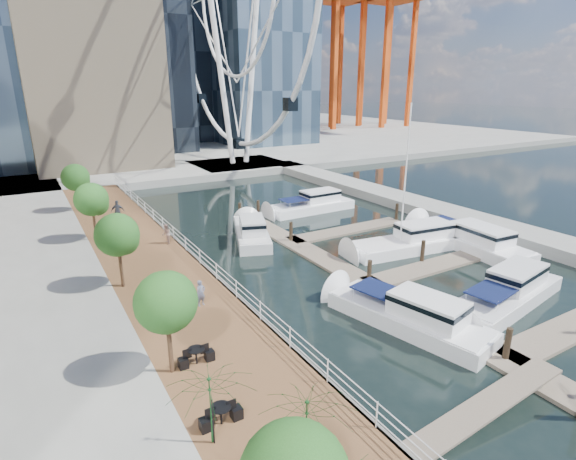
# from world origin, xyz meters

# --- Properties ---
(ground) EXTENTS (520.00, 520.00, 0.00)m
(ground) POSITION_xyz_m (0.00, 0.00, 0.00)
(ground) COLOR black
(ground) RESTS_ON ground
(boardwalk) EXTENTS (6.00, 60.00, 1.00)m
(boardwalk) POSITION_xyz_m (-9.00, 15.00, 0.50)
(boardwalk) COLOR brown
(boardwalk) RESTS_ON ground
(seawall) EXTENTS (0.25, 60.00, 1.00)m
(seawall) POSITION_xyz_m (-6.00, 15.00, 0.50)
(seawall) COLOR #595954
(seawall) RESTS_ON ground
(land_far) EXTENTS (200.00, 114.00, 1.00)m
(land_far) POSITION_xyz_m (0.00, 102.00, 0.50)
(land_far) COLOR gray
(land_far) RESTS_ON ground
(breakwater) EXTENTS (4.00, 60.00, 1.00)m
(breakwater) POSITION_xyz_m (20.00, 20.00, 0.50)
(breakwater) COLOR gray
(breakwater) RESTS_ON ground
(pier) EXTENTS (14.00, 12.00, 1.00)m
(pier) POSITION_xyz_m (14.00, 52.00, 0.50)
(pier) COLOR gray
(pier) RESTS_ON ground
(railing) EXTENTS (0.10, 60.00, 1.05)m
(railing) POSITION_xyz_m (-6.10, 15.00, 1.52)
(railing) COLOR white
(railing) RESTS_ON boardwalk
(floating_docks) EXTENTS (16.00, 34.00, 2.60)m
(floating_docks) POSITION_xyz_m (7.97, 9.98, 0.49)
(floating_docks) COLOR #6D6051
(floating_docks) RESTS_ON ground
(port_cranes) EXTENTS (40.00, 52.00, 38.00)m
(port_cranes) POSITION_xyz_m (67.67, 95.67, 20.00)
(port_cranes) COLOR #D84C14
(port_cranes) RESTS_ON ground
(street_trees) EXTENTS (2.60, 42.60, 4.60)m
(street_trees) POSITION_xyz_m (-11.40, 14.00, 4.29)
(street_trees) COLOR #3F2B1C
(street_trees) RESTS_ON ground
(cafe_tables) EXTENTS (2.50, 13.70, 0.74)m
(cafe_tables) POSITION_xyz_m (-10.40, -2.00, 1.37)
(cafe_tables) COLOR black
(cafe_tables) RESTS_ON ground
(yacht_foreground) EXTENTS (10.80, 4.53, 2.15)m
(yacht_foreground) POSITION_xyz_m (8.40, 1.69, 0.00)
(yacht_foreground) COLOR silver
(yacht_foreground) RESTS_ON ground
(pedestrian_near) EXTENTS (0.62, 0.49, 1.50)m
(pedestrian_near) POSITION_xyz_m (-8.17, 9.14, 1.75)
(pedestrian_near) COLOR slate
(pedestrian_near) RESTS_ON boardwalk
(pedestrian_mid) EXTENTS (0.64, 0.80, 1.57)m
(pedestrian_mid) POSITION_xyz_m (-6.86, 20.24, 1.79)
(pedestrian_mid) COLOR #8B6960
(pedestrian_mid) RESTS_ON boardwalk
(pedestrian_far) EXTENTS (1.26, 0.89, 1.98)m
(pedestrian_far) POSITION_xyz_m (-8.88, 28.21, 1.99)
(pedestrian_far) COLOR #343741
(pedestrian_far) RESTS_ON boardwalk
(moored_yachts) EXTENTS (19.19, 38.45, 11.50)m
(moored_yachts) POSITION_xyz_m (9.32, 11.02, 0.00)
(moored_yachts) COLOR white
(moored_yachts) RESTS_ON ground
(cafe_seating) EXTENTS (5.70, 9.15, 2.74)m
(cafe_seating) POSITION_xyz_m (-10.17, -3.20, 2.34)
(cafe_seating) COLOR #103D18
(cafe_seating) RESTS_ON ground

